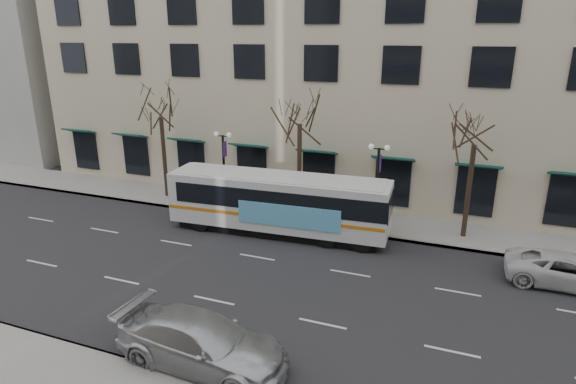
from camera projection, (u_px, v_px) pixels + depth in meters
The scene contains 11 objects.
ground at pixel (237, 277), 23.21m from camera, with size 160.00×160.00×0.00m, color black.
sidewalk_far at pixel (377, 224), 29.46m from camera, with size 80.00×4.00×0.15m, color gray.
building_hotel at pixel (328, 22), 38.72m from camera, with size 40.00×20.00×24.00m, color beige.
tree_far_left at pixel (160, 103), 32.30m from camera, with size 3.60×3.60×8.34m.
tree_far_mid at pixel (300, 108), 28.83m from camera, with size 3.60×3.60×8.55m.
tree_far_right at pixel (476, 127), 25.58m from camera, with size 3.60×3.60×8.06m.
lamp_post_left at pixel (224, 166), 31.24m from camera, with size 1.22×0.45×5.21m.
lamp_post_right at pixel (377, 183), 27.84m from camera, with size 1.22×0.45×5.21m.
city_bus at pixel (280, 202), 27.79m from camera, with size 12.98×3.55×3.48m.
silver_car at pixel (202, 342), 16.82m from camera, with size 2.58×6.34×1.84m, color #B5B8BD.
white_pickup at pixel (568, 270), 22.24m from camera, with size 2.50×5.42×1.51m, color silver.
Camera 1 is at (9.71, -18.48, 11.20)m, focal length 30.00 mm.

